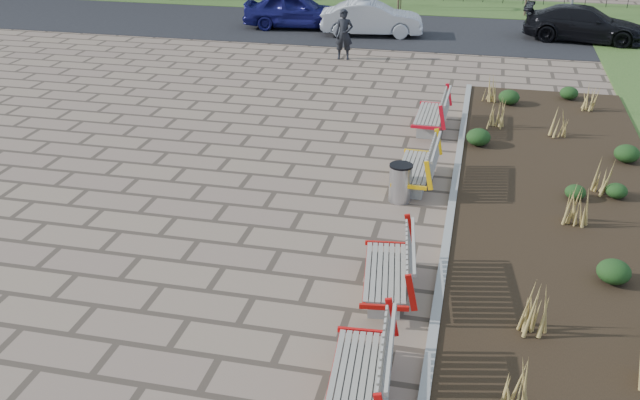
% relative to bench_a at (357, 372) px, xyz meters
% --- Properties ---
extents(ground, '(120.00, 120.00, 0.00)m').
position_rel_bench_a_xyz_m(ground, '(-3.00, 1.30, -0.50)').
color(ground, '#73604F').
rests_on(ground, ground).
extents(planting_bed, '(4.50, 18.00, 0.10)m').
position_rel_bench_a_xyz_m(planting_bed, '(3.25, 6.30, -0.45)').
color(planting_bed, black).
rests_on(planting_bed, ground).
extents(planting_curb, '(0.16, 18.00, 0.15)m').
position_rel_bench_a_xyz_m(planting_curb, '(0.92, 6.30, -0.42)').
color(planting_curb, gray).
rests_on(planting_curb, ground).
extents(grass_verge_far, '(80.00, 5.00, 0.04)m').
position_rel_bench_a_xyz_m(grass_verge_far, '(-3.00, 29.30, -0.48)').
color(grass_verge_far, '#33511E').
rests_on(grass_verge_far, ground).
extents(road, '(80.00, 7.00, 0.02)m').
position_rel_bench_a_xyz_m(road, '(-3.00, 23.30, -0.49)').
color(road, black).
rests_on(road, ground).
extents(bench_a, '(1.06, 2.16, 1.00)m').
position_rel_bench_a_xyz_m(bench_a, '(0.00, 0.00, 0.00)').
color(bench_a, red).
rests_on(bench_a, ground).
extents(bench_b, '(1.15, 2.19, 1.00)m').
position_rel_bench_a_xyz_m(bench_b, '(0.00, 2.73, 0.00)').
color(bench_b, red).
rests_on(bench_b, ground).
extents(bench_c, '(0.95, 2.12, 1.00)m').
position_rel_bench_a_xyz_m(bench_c, '(0.00, 7.36, 0.00)').
color(bench_c, yellow).
rests_on(bench_c, ground).
extents(bench_d, '(0.94, 2.12, 1.00)m').
position_rel_bench_a_xyz_m(bench_d, '(0.00, 11.16, 0.00)').
color(bench_d, red).
rests_on(bench_d, ground).
extents(litter_bin, '(0.49, 0.49, 0.83)m').
position_rel_bench_a_xyz_m(litter_bin, '(-0.22, 6.49, -0.09)').
color(litter_bin, '#B2B2B7').
rests_on(litter_bin, ground).
extents(pedestrian, '(0.71, 0.51, 1.82)m').
position_rel_bench_a_xyz_m(pedestrian, '(-3.79, 18.13, 0.41)').
color(pedestrian, black).
rests_on(pedestrian, ground).
extents(car_blue, '(4.65, 2.31, 1.52)m').
position_rel_bench_a_xyz_m(car_blue, '(-6.88, 22.84, 0.28)').
color(car_blue, '#131355').
rests_on(car_blue, road).
extents(car_silver, '(4.36, 2.01, 1.39)m').
position_rel_bench_a_xyz_m(car_silver, '(-3.40, 22.15, 0.21)').
color(car_silver, '#A5A8AD').
rests_on(car_silver, road).
extents(car_black, '(4.98, 2.56, 1.38)m').
position_rel_bench_a_xyz_m(car_black, '(5.13, 23.07, 0.21)').
color(car_black, black).
rests_on(car_black, road).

